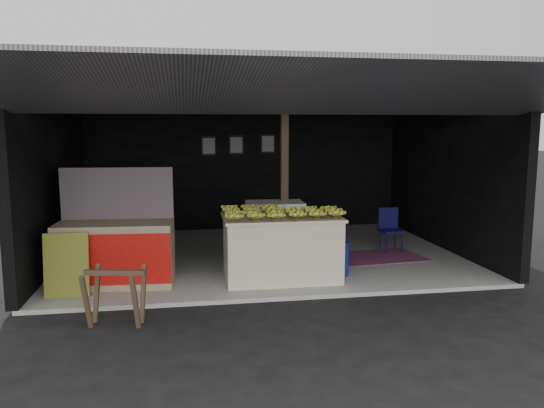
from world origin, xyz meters
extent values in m
plane|color=black|center=(0.00, 0.00, 0.00)|extent=(80.00, 80.00, 0.00)
cube|color=gray|center=(0.00, 2.50, 0.03)|extent=(7.00, 5.00, 0.06)
cube|color=black|center=(0.00, 5.00, 1.51)|extent=(7.00, 0.15, 2.90)
cube|color=black|center=(-3.50, 2.50, 1.51)|extent=(0.15, 5.00, 2.90)
cube|color=black|center=(3.50, 2.50, 1.51)|extent=(0.15, 5.00, 2.90)
cube|color=#232326|center=(0.00, 2.50, 2.96)|extent=(7.20, 5.20, 0.12)
cube|color=#232326|center=(0.00, -0.95, 2.73)|extent=(7.40, 2.47, 0.48)
cube|color=#4A3725|center=(0.30, 1.90, 1.49)|extent=(0.12, 0.12, 2.85)
cube|color=beige|center=(0.06, 0.87, 0.52)|extent=(1.68, 1.02, 0.91)
cube|color=beige|center=(0.06, 0.87, 1.00)|extent=(1.74, 1.08, 0.04)
cube|color=white|center=(0.12, 1.76, 0.58)|extent=(0.96, 0.66, 1.04)
cube|color=navy|center=(0.12, 1.43, 0.63)|extent=(0.73, 0.04, 0.31)
cube|color=#B21414|center=(0.12, 1.43, 0.27)|extent=(0.47, 0.03, 0.10)
cube|color=#998466|center=(-2.35, 0.97, 0.52)|extent=(1.67, 0.82, 0.91)
cube|color=red|center=(-2.35, 0.60, 0.52)|extent=(1.62, 0.13, 0.71)
cube|color=white|center=(-2.35, 0.59, 0.52)|extent=(0.55, 0.05, 0.18)
cube|color=#1A1F50|center=(-2.35, 1.27, 1.35)|extent=(1.62, 0.16, 0.76)
cube|color=black|center=(-2.93, 0.49, 0.49)|extent=(0.58, 0.14, 0.87)
cube|color=#4A3725|center=(-2.48, -0.68, 0.35)|extent=(0.10, 0.27, 0.68)
cube|color=#4A3725|center=(-1.93, -0.78, 0.35)|extent=(0.10, 0.27, 0.68)
cube|color=#4A3725|center=(-2.42, -0.35, 0.35)|extent=(0.10, 0.27, 0.68)
cube|color=#4A3725|center=(-1.87, -0.45, 0.35)|extent=(0.10, 0.27, 0.68)
cube|color=#4A3725|center=(-2.18, -0.57, 0.65)|extent=(0.71, 0.19, 0.06)
cylinder|color=navy|center=(0.94, 0.90, 0.31)|extent=(0.34, 0.34, 0.50)
cylinder|color=#0D0B3D|center=(2.20, 2.07, 0.26)|extent=(0.03, 0.03, 0.39)
cylinder|color=#0D0B3D|center=(2.49, 2.07, 0.26)|extent=(0.03, 0.03, 0.39)
cylinder|color=#0D0B3D|center=(2.20, 2.36, 0.26)|extent=(0.03, 0.03, 0.39)
cylinder|color=#0D0B3D|center=(2.49, 2.36, 0.26)|extent=(0.03, 0.03, 0.39)
cube|color=#0D0B3D|center=(2.34, 2.22, 0.45)|extent=(0.38, 0.38, 0.04)
cube|color=#0D0B3D|center=(2.34, 2.38, 0.65)|extent=(0.38, 0.04, 0.40)
cube|color=#6A174C|center=(2.00, 1.89, 0.07)|extent=(1.59, 1.15, 0.01)
cube|color=black|center=(-0.80, 4.90, 1.91)|extent=(0.32, 0.03, 0.42)
cube|color=#4C4C59|center=(-0.80, 4.88, 1.91)|extent=(0.26, 0.02, 0.34)
cube|color=black|center=(-0.20, 4.90, 1.93)|extent=(0.32, 0.03, 0.42)
cube|color=#4C4C59|center=(-0.20, 4.88, 1.93)|extent=(0.26, 0.02, 0.34)
cube|color=black|center=(0.50, 4.90, 1.95)|extent=(0.32, 0.03, 0.42)
cube|color=#4C4C59|center=(0.50, 4.88, 1.95)|extent=(0.26, 0.02, 0.34)
camera|label=1|loc=(-1.36, -6.74, 2.33)|focal=35.00mm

